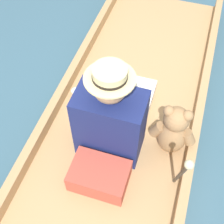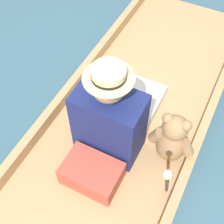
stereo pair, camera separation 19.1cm
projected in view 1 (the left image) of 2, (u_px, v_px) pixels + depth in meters
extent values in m
plane|color=#385B70|center=(121.00, 133.00, 2.40)|extent=(16.00, 16.00, 0.00)
cube|color=tan|center=(121.00, 129.00, 2.35)|extent=(1.11, 3.39, 0.11)
cube|color=tan|center=(56.00, 104.00, 2.36)|extent=(0.06, 3.39, 0.10)
cube|color=tan|center=(194.00, 139.00, 2.17)|extent=(0.06, 3.39, 0.10)
cube|color=#B24738|center=(99.00, 176.00, 1.98)|extent=(0.36, 0.25, 0.15)
cube|color=white|center=(125.00, 102.00, 2.36)|extent=(0.39, 0.47, 0.11)
cube|color=navy|center=(110.00, 124.00, 1.99)|extent=(0.43, 0.26, 0.52)
cube|color=beige|center=(116.00, 104.00, 2.03)|extent=(0.04, 0.01, 0.29)
cube|color=white|center=(99.00, 98.00, 2.03)|extent=(0.02, 0.01, 0.31)
cube|color=white|center=(134.00, 106.00, 1.99)|extent=(0.02, 0.01, 0.31)
sphere|color=tan|center=(110.00, 86.00, 1.70)|extent=(0.20, 0.20, 0.20)
cylinder|color=beige|center=(110.00, 78.00, 1.65)|extent=(0.29, 0.29, 0.01)
cylinder|color=beige|center=(110.00, 74.00, 1.62)|extent=(0.19, 0.19, 0.06)
cylinder|color=black|center=(110.00, 76.00, 1.63)|extent=(0.19, 0.19, 0.02)
ellipsoid|color=#9E754C|center=(171.00, 137.00, 2.07)|extent=(0.19, 0.16, 0.28)
sphere|color=#9E754C|center=(177.00, 119.00, 1.90)|extent=(0.16, 0.16, 0.16)
sphere|color=olive|center=(178.00, 112.00, 1.95)|extent=(0.07, 0.07, 0.07)
sphere|color=#9E754C|center=(169.00, 111.00, 1.87)|extent=(0.07, 0.07, 0.07)
sphere|color=#9E754C|center=(188.00, 116.00, 1.85)|extent=(0.07, 0.07, 0.07)
cylinder|color=#9E754C|center=(157.00, 129.00, 2.05)|extent=(0.11, 0.07, 0.12)
cylinder|color=#9E754C|center=(188.00, 137.00, 2.01)|extent=(0.11, 0.07, 0.12)
sphere|color=#9E754C|center=(163.00, 139.00, 2.19)|extent=(0.08, 0.08, 0.08)
sphere|color=#9E754C|center=(177.00, 143.00, 2.17)|extent=(0.08, 0.08, 0.08)
cylinder|color=silver|center=(77.00, 97.00, 2.46)|extent=(0.07, 0.07, 0.01)
cylinder|color=silver|center=(77.00, 95.00, 2.44)|extent=(0.01, 0.01, 0.04)
cone|color=silver|center=(76.00, 92.00, 2.41)|extent=(0.07, 0.07, 0.03)
cylinder|color=#2D2823|center=(180.00, 175.00, 1.67)|extent=(0.02, 0.29, 0.73)
sphere|color=beige|center=(189.00, 165.00, 1.30)|extent=(0.04, 0.04, 0.04)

